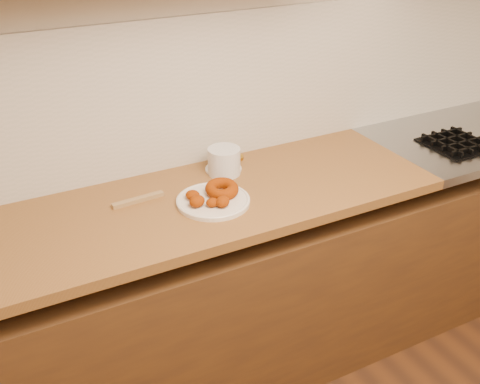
% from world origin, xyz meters
% --- Properties ---
extents(wall_back, '(4.00, 0.02, 2.70)m').
position_xyz_m(wall_back, '(0.00, 2.00, 1.35)').
color(wall_back, '#C2B198').
rests_on(wall_back, ground).
extents(base_cabinet, '(3.60, 0.60, 0.77)m').
position_xyz_m(base_cabinet, '(0.00, 1.69, 0.39)').
color(base_cabinet, '#543215').
rests_on(base_cabinet, floor).
extents(butcher_block, '(2.30, 0.62, 0.04)m').
position_xyz_m(butcher_block, '(-0.65, 1.69, 0.88)').
color(butcher_block, brown).
rests_on(butcher_block, base_cabinet).
extents(backsplash, '(3.60, 0.02, 0.60)m').
position_xyz_m(backsplash, '(0.00, 1.99, 1.20)').
color(backsplash, beige).
rests_on(backsplash, wall_back).
extents(donut_plate, '(0.27, 0.27, 0.02)m').
position_xyz_m(donut_plate, '(-0.38, 1.64, 0.91)').
color(donut_plate, silver).
rests_on(donut_plate, butcher_block).
extents(ring_donut, '(0.13, 0.14, 0.06)m').
position_xyz_m(ring_donut, '(-0.34, 1.66, 0.94)').
color(ring_donut, '#772F00').
rests_on(ring_donut, donut_plate).
extents(fried_dough_chunks, '(0.15, 0.17, 0.04)m').
position_xyz_m(fried_dough_chunks, '(-0.42, 1.62, 0.93)').
color(fried_dough_chunks, '#772F00').
rests_on(fried_dough_chunks, donut_plate).
extents(plastic_tub, '(0.16, 0.16, 0.11)m').
position_xyz_m(plastic_tub, '(-0.24, 1.83, 0.95)').
color(plastic_tub, silver).
rests_on(plastic_tub, butcher_block).
extents(tub_lid, '(0.19, 0.19, 0.01)m').
position_xyz_m(tub_lid, '(-0.23, 1.86, 0.90)').
color(tub_lid, white).
rests_on(tub_lid, butcher_block).
extents(brass_jar_lid, '(0.09, 0.09, 0.01)m').
position_xyz_m(brass_jar_lid, '(-0.14, 1.94, 0.91)').
color(brass_jar_lid, '#AE7E1C').
rests_on(brass_jar_lid, butcher_block).
extents(wooden_utensil, '(0.20, 0.04, 0.02)m').
position_xyz_m(wooden_utensil, '(-0.62, 1.77, 0.91)').
color(wooden_utensil, olive).
rests_on(wooden_utensil, butcher_block).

